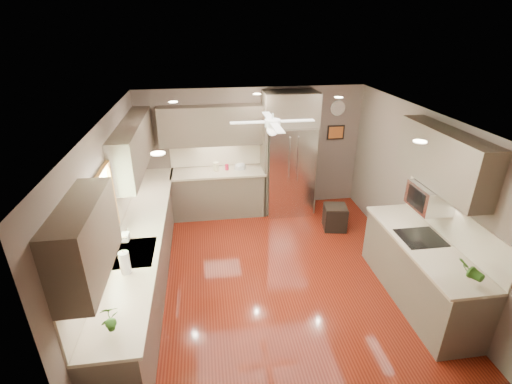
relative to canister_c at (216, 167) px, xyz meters
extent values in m
plane|color=#4C120A|center=(0.76, -2.21, -1.03)|extent=(5.00, 5.00, 0.00)
plane|color=white|center=(0.76, -2.21, 1.47)|extent=(5.00, 5.00, 0.00)
plane|color=#63544B|center=(0.76, 0.29, 0.22)|extent=(4.50, 0.00, 4.50)
plane|color=#63544B|center=(0.76, -4.71, 0.22)|extent=(4.50, 0.00, 4.50)
plane|color=#63544B|center=(-1.49, -2.21, 0.22)|extent=(0.00, 5.00, 5.00)
plane|color=#63544B|center=(3.01, -2.21, 0.22)|extent=(0.00, 5.00, 5.00)
cylinder|color=beige|center=(0.00, 0.00, 0.00)|extent=(0.14, 0.14, 0.17)
cylinder|color=maroon|center=(0.21, 0.02, -0.03)|extent=(0.09, 0.09, 0.11)
imported|color=white|center=(-1.31, -2.45, 0.02)|extent=(0.10, 0.10, 0.21)
imported|color=#2A5919|center=(-1.20, -4.04, 0.08)|extent=(0.20, 0.16, 0.33)
imported|color=#2A5919|center=(2.67, -3.86, 0.07)|extent=(0.21, 0.19, 0.33)
imported|color=beige|center=(0.48, -0.02, -0.06)|extent=(0.27, 0.27, 0.06)
cube|color=#4A4036|center=(-1.19, -2.06, -0.58)|extent=(0.60, 4.70, 0.90)
cube|color=beige|center=(-1.18, -2.06, -0.11)|extent=(0.65, 4.70, 0.04)
cube|color=beige|center=(-1.48, -2.06, 0.17)|extent=(0.02, 4.70, 0.50)
cube|color=#4A4036|center=(0.03, -0.01, -0.58)|extent=(1.85, 0.60, 0.90)
cube|color=beige|center=(0.03, -0.02, -0.11)|extent=(1.85, 0.65, 0.04)
cube|color=beige|center=(0.03, 0.28, 0.17)|extent=(1.85, 0.02, 0.50)
cube|color=#4A4036|center=(-1.33, -3.81, 0.80)|extent=(0.33, 1.20, 0.75)
cube|color=#4A4036|center=(-1.33, -0.91, 0.80)|extent=(0.33, 2.40, 0.75)
cube|color=#4A4036|center=(0.03, 0.13, 0.80)|extent=(2.15, 0.33, 0.75)
cube|color=#4A4036|center=(2.84, -2.76, 1.00)|extent=(0.33, 1.70, 0.75)
cube|color=#BFF2B2|center=(-1.48, -2.71, 0.52)|extent=(0.01, 1.00, 0.80)
cube|color=olive|center=(-1.45, -2.71, 0.95)|extent=(0.05, 1.12, 0.06)
cube|color=olive|center=(-1.45, -2.71, 0.09)|extent=(0.05, 1.12, 0.06)
cube|color=olive|center=(-1.45, -3.24, 0.52)|extent=(0.05, 0.06, 0.80)
cube|color=olive|center=(-1.45, -2.18, 0.52)|extent=(0.05, 0.06, 0.80)
cube|color=silver|center=(-1.17, -2.71, -0.10)|extent=(0.50, 0.70, 0.03)
cube|color=#262626|center=(-1.17, -2.71, -0.14)|extent=(0.44, 0.62, 0.05)
cylinder|color=silver|center=(-1.37, -2.71, 0.02)|extent=(0.02, 0.02, 0.24)
cylinder|color=silver|center=(-1.31, -2.71, 0.14)|extent=(0.16, 0.02, 0.02)
cube|color=silver|center=(1.46, -0.07, -0.12)|extent=(0.92, 0.72, 1.82)
cube|color=black|center=(1.46, -0.41, -0.37)|extent=(0.88, 0.02, 0.02)
cube|color=black|center=(1.46, -0.41, 0.22)|extent=(0.01, 0.02, 1.00)
cylinder|color=silver|center=(1.38, -0.45, 0.22)|extent=(0.02, 0.02, 0.90)
cylinder|color=silver|center=(1.54, -0.45, 0.22)|extent=(0.02, 0.02, 0.90)
cube|color=#4A4036|center=(1.46, -0.01, 1.11)|extent=(1.04, 0.60, 0.63)
cube|color=#4A4036|center=(0.96, -0.01, -0.12)|extent=(0.06, 0.60, 1.82)
cube|color=#4A4036|center=(1.96, -0.01, -0.12)|extent=(0.06, 0.60, 1.82)
cube|color=#4A4036|center=(2.68, -3.01, -0.58)|extent=(0.65, 2.20, 0.90)
cube|color=beige|center=(2.67, -3.01, -0.11)|extent=(0.70, 2.20, 0.04)
cube|color=beige|center=(3.00, -3.01, 0.17)|extent=(0.02, 2.20, 0.50)
cube|color=black|center=(2.67, -2.91, -0.09)|extent=(0.56, 0.52, 0.01)
cube|color=silver|center=(2.79, -2.76, 0.45)|extent=(0.42, 0.55, 0.34)
cube|color=black|center=(2.58, -2.76, 0.45)|extent=(0.02, 0.40, 0.26)
cylinder|color=white|center=(0.76, -1.91, 1.43)|extent=(0.03, 0.03, 0.08)
cylinder|color=white|center=(0.76, -1.91, 1.33)|extent=(0.22, 0.22, 0.10)
sphere|color=white|center=(0.76, -1.91, 1.23)|extent=(0.16, 0.16, 0.16)
cube|color=white|center=(1.11, -1.91, 1.35)|extent=(0.48, 0.11, 0.01)
cube|color=white|center=(0.76, -1.56, 1.35)|extent=(0.11, 0.48, 0.01)
cube|color=white|center=(0.41, -1.91, 1.35)|extent=(0.48, 0.11, 0.01)
cube|color=white|center=(0.76, -2.26, 1.35)|extent=(0.11, 0.48, 0.01)
cylinder|color=white|center=(-0.64, -0.91, 1.46)|extent=(0.14, 0.14, 0.01)
cylinder|color=white|center=(2.06, -0.91, 1.46)|extent=(0.14, 0.14, 0.01)
cylinder|color=white|center=(-0.64, -3.41, 1.46)|extent=(0.14, 0.14, 0.01)
cylinder|color=white|center=(2.06, -3.41, 1.46)|extent=(0.14, 0.14, 0.01)
cylinder|color=white|center=(0.76, -0.41, 1.46)|extent=(0.14, 0.14, 0.01)
cylinder|color=white|center=(2.51, 0.28, 1.02)|extent=(0.30, 0.03, 0.30)
cylinder|color=silver|center=(2.51, 0.26, 1.02)|extent=(0.29, 0.00, 0.29)
cube|color=black|center=(2.51, 0.27, 0.52)|extent=(0.36, 0.03, 0.30)
cube|color=#AB5722|center=(2.51, 0.26, 0.52)|extent=(0.30, 0.01, 0.24)
cube|color=black|center=(2.19, -0.95, -0.81)|extent=(0.48, 0.48, 0.47)
cube|color=black|center=(2.19, -0.95, -0.57)|extent=(0.46, 0.46, 0.03)
cylinder|color=white|center=(-1.20, -3.13, 0.05)|extent=(0.12, 0.12, 0.28)
cylinder|color=silver|center=(-1.20, -3.13, 0.06)|extent=(0.02, 0.02, 0.30)
camera|label=1|loc=(-0.19, -6.89, 2.62)|focal=26.00mm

